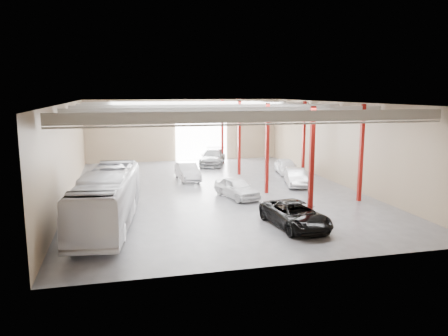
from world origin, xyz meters
name	(u,v)px	position (x,y,z in m)	size (l,w,h in m)	color
depot_shell	(214,128)	(0.13, 0.48, 4.98)	(22.12, 32.12, 7.06)	#49494E
coach_bus	(107,199)	(-8.12, -7.83, 1.62)	(2.73, 11.66, 3.25)	white
black_sedan	(295,215)	(2.50, -10.79, 0.75)	(2.50, 5.42, 1.51)	black
car_row_a	(237,188)	(1.10, -3.00, 0.76)	(1.80, 4.48, 1.53)	white
car_row_b	(187,172)	(-1.44, 4.50, 0.76)	(1.61, 4.62, 1.52)	silver
car_row_c	(213,157)	(2.50, 12.00, 0.86)	(2.40, 5.91, 1.72)	gray
car_right_near	(296,177)	(7.08, -0.01, 0.72)	(1.53, 4.38, 1.44)	silver
car_right_far	(286,166)	(8.30, 5.19, 0.74)	(1.76, 4.37, 1.49)	white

